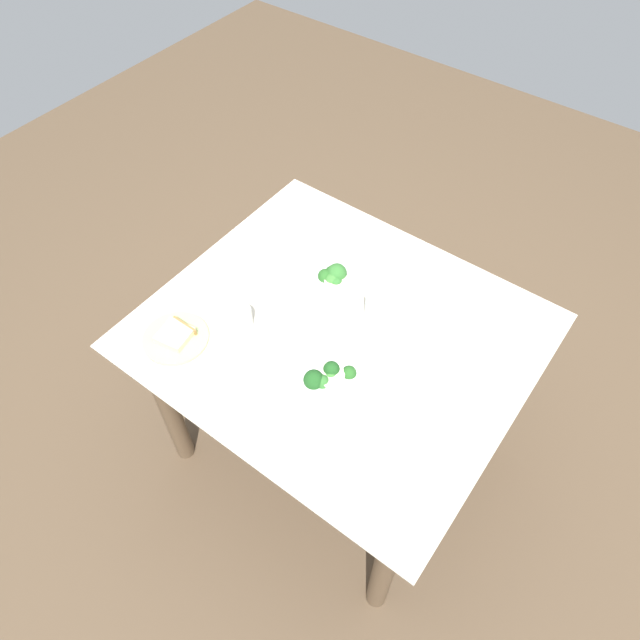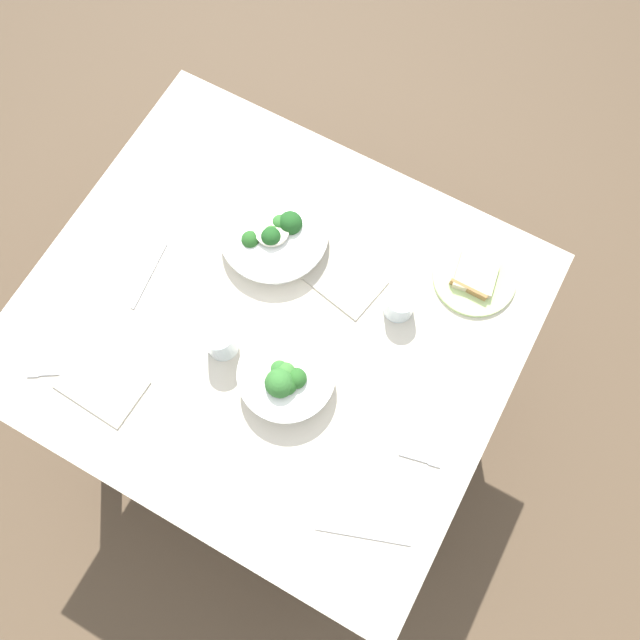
{
  "view_description": "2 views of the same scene",
  "coord_description": "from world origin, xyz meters",
  "px_view_note": "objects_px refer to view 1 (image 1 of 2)",
  "views": [
    {
      "loc": [
        -0.62,
        0.93,
        2.22
      ],
      "look_at": [
        0.07,
        0.01,
        0.78
      ],
      "focal_mm": 32.83,
      "sensor_mm": 36.0,
      "label": 1
    },
    {
      "loc": [
        0.34,
        -0.37,
        2.24
      ],
      "look_at": [
        0.11,
        0.05,
        0.78
      ],
      "focal_mm": 36.34,
      "sensor_mm": 36.0,
      "label": 2
    }
  ],
  "objects_px": {
    "fork_by_near_bowl": "(503,314)",
    "fork_by_far_bowl": "(253,245)",
    "bread_side_plate": "(176,337)",
    "table_knife_right": "(298,219)",
    "broccoli_bowl_far": "(328,380)",
    "water_glass_side": "(377,307)",
    "napkin_folded_lower": "(463,304)",
    "water_glass_center": "(240,318)",
    "table_knife_left": "(435,370)",
    "broccoli_bowl_near": "(332,284)",
    "napkin_folded_upper": "(280,352)"
  },
  "relations": [
    {
      "from": "fork_by_near_bowl",
      "to": "fork_by_far_bowl",
      "type": "bearing_deg",
      "value": 164.02
    },
    {
      "from": "bread_side_plate",
      "to": "table_knife_right",
      "type": "xyz_separation_m",
      "value": [
        0.04,
        -0.66,
        -0.01
      ]
    },
    {
      "from": "bread_side_plate",
      "to": "fork_by_far_bowl",
      "type": "relative_size",
      "value": 2.14
    },
    {
      "from": "broccoli_bowl_far",
      "to": "fork_by_far_bowl",
      "type": "distance_m",
      "value": 0.64
    },
    {
      "from": "water_glass_side",
      "to": "table_knife_right",
      "type": "height_order",
      "value": "water_glass_side"
    },
    {
      "from": "table_knife_right",
      "to": "napkin_folded_lower",
      "type": "xyz_separation_m",
      "value": [
        -0.68,
        0.0,
        0.0
      ]
    },
    {
      "from": "water_glass_center",
      "to": "napkin_folded_lower",
      "type": "xyz_separation_m",
      "value": [
        -0.52,
        -0.5,
        -0.03
      ]
    },
    {
      "from": "fork_by_far_bowl",
      "to": "fork_by_near_bowl",
      "type": "relative_size",
      "value": 0.95
    },
    {
      "from": "table_knife_right",
      "to": "napkin_folded_lower",
      "type": "distance_m",
      "value": 0.68
    },
    {
      "from": "broccoli_bowl_far",
      "to": "water_glass_side",
      "type": "xyz_separation_m",
      "value": [
        0.03,
        -0.3,
        0.02
      ]
    },
    {
      "from": "table_knife_left",
      "to": "water_glass_side",
      "type": "bearing_deg",
      "value": 68.14
    },
    {
      "from": "broccoli_bowl_far",
      "to": "broccoli_bowl_near",
      "type": "distance_m",
      "value": 0.36
    },
    {
      "from": "fork_by_far_bowl",
      "to": "fork_by_near_bowl",
      "type": "xyz_separation_m",
      "value": [
        -0.85,
        -0.24,
        0.0
      ]
    },
    {
      "from": "water_glass_center",
      "to": "table_knife_left",
      "type": "relative_size",
      "value": 0.41
    },
    {
      "from": "water_glass_center",
      "to": "fork_by_far_bowl",
      "type": "xyz_separation_m",
      "value": [
        0.21,
        -0.29,
        -0.04
      ]
    },
    {
      "from": "broccoli_bowl_far",
      "to": "bread_side_plate",
      "type": "height_order",
      "value": "broccoli_bowl_far"
    },
    {
      "from": "water_glass_center",
      "to": "fork_by_near_bowl",
      "type": "distance_m",
      "value": 0.84
    },
    {
      "from": "fork_by_far_bowl",
      "to": "water_glass_center",
      "type": "bearing_deg",
      "value": 112.27
    },
    {
      "from": "water_glass_side",
      "to": "napkin_folded_upper",
      "type": "height_order",
      "value": "water_glass_side"
    },
    {
      "from": "napkin_folded_upper",
      "to": "bread_side_plate",
      "type": "bearing_deg",
      "value": 27.82
    },
    {
      "from": "broccoli_bowl_far",
      "to": "fork_by_near_bowl",
      "type": "bearing_deg",
      "value": -117.84
    },
    {
      "from": "napkin_folded_upper",
      "to": "napkin_folded_lower",
      "type": "bearing_deg",
      "value": -125.2
    },
    {
      "from": "water_glass_center",
      "to": "napkin_folded_upper",
      "type": "distance_m",
      "value": 0.17
    },
    {
      "from": "table_knife_left",
      "to": "fork_by_near_bowl",
      "type": "bearing_deg",
      "value": -19.39
    },
    {
      "from": "broccoli_bowl_far",
      "to": "broccoli_bowl_near",
      "type": "height_order",
      "value": "broccoli_bowl_near"
    },
    {
      "from": "table_knife_right",
      "to": "bread_side_plate",
      "type": "bearing_deg",
      "value": 74.03
    },
    {
      "from": "broccoli_bowl_near",
      "to": "water_glass_center",
      "type": "height_order",
      "value": "broccoli_bowl_near"
    },
    {
      "from": "water_glass_side",
      "to": "fork_by_far_bowl",
      "type": "height_order",
      "value": "water_glass_side"
    },
    {
      "from": "fork_by_near_bowl",
      "to": "table_knife_left",
      "type": "distance_m",
      "value": 0.33
    },
    {
      "from": "broccoli_bowl_near",
      "to": "fork_by_far_bowl",
      "type": "bearing_deg",
      "value": -1.81
    },
    {
      "from": "broccoli_bowl_near",
      "to": "fork_by_far_bowl",
      "type": "xyz_separation_m",
      "value": [
        0.35,
        -0.01,
        -0.04
      ]
    },
    {
      "from": "broccoli_bowl_far",
      "to": "water_glass_center",
      "type": "xyz_separation_m",
      "value": [
        0.35,
        -0.02,
        0.01
      ]
    },
    {
      "from": "broccoli_bowl_near",
      "to": "water_glass_center",
      "type": "relative_size",
      "value": 2.95
    },
    {
      "from": "broccoli_bowl_far",
      "to": "napkin_folded_lower",
      "type": "height_order",
      "value": "broccoli_bowl_far"
    },
    {
      "from": "water_glass_center",
      "to": "broccoli_bowl_far",
      "type": "bearing_deg",
      "value": 177.43
    },
    {
      "from": "fork_by_near_bowl",
      "to": "table_knife_right",
      "type": "xyz_separation_m",
      "value": [
        0.81,
        0.04,
        -0.0
      ]
    },
    {
      "from": "fork_by_near_bowl",
      "to": "table_knife_left",
      "type": "relative_size",
      "value": 0.54
    },
    {
      "from": "broccoli_bowl_far",
      "to": "table_knife_left",
      "type": "height_order",
      "value": "broccoli_bowl_far"
    },
    {
      "from": "water_glass_center",
      "to": "table_knife_left",
      "type": "xyz_separation_m",
      "value": [
        -0.57,
        -0.22,
        -0.04
      ]
    },
    {
      "from": "napkin_folded_lower",
      "to": "table_knife_left",
      "type": "bearing_deg",
      "value": 101.08
    },
    {
      "from": "bread_side_plate",
      "to": "fork_by_near_bowl",
      "type": "distance_m",
      "value": 1.04
    },
    {
      "from": "bread_side_plate",
      "to": "water_glass_side",
      "type": "bearing_deg",
      "value": -135.33
    },
    {
      "from": "broccoli_bowl_near",
      "to": "table_knife_left",
      "type": "relative_size",
      "value": 1.21
    },
    {
      "from": "broccoli_bowl_far",
      "to": "napkin_folded_lower",
      "type": "xyz_separation_m",
      "value": [
        -0.17,
        -0.51,
        -0.03
      ]
    },
    {
      "from": "bread_side_plate",
      "to": "table_knife_right",
      "type": "height_order",
      "value": "bread_side_plate"
    },
    {
      "from": "broccoli_bowl_far",
      "to": "fork_by_far_bowl",
      "type": "height_order",
      "value": "broccoli_bowl_far"
    },
    {
      "from": "napkin_folded_lower",
      "to": "fork_by_near_bowl",
      "type": "bearing_deg",
      "value": -162.65
    },
    {
      "from": "water_glass_side",
      "to": "table_knife_left",
      "type": "distance_m",
      "value": 0.27
    },
    {
      "from": "bread_side_plate",
      "to": "napkin_folded_lower",
      "type": "distance_m",
      "value": 0.92
    },
    {
      "from": "water_glass_center",
      "to": "table_knife_right",
      "type": "xyz_separation_m",
      "value": [
        0.17,
        -0.5,
        -0.04
      ]
    }
  ]
}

